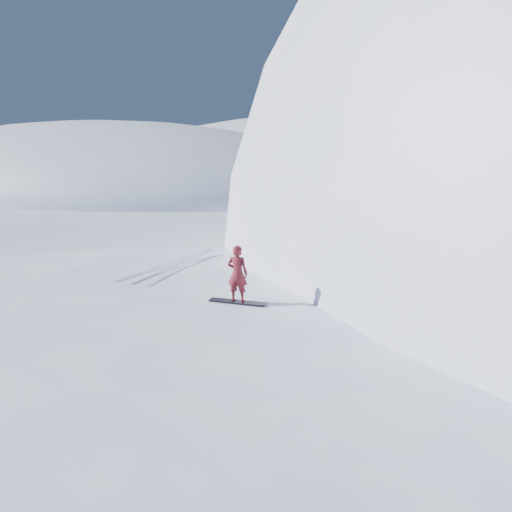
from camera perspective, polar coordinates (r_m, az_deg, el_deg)
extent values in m
plane|color=white|center=(13.34, -19.85, -16.44)|extent=(400.00, 400.00, 0.00)
ellipsoid|color=white|center=(14.63, -8.01, -13.22)|extent=(36.00, 28.00, 4.80)
ellipsoid|color=white|center=(104.21, -19.93, 7.73)|extent=(120.00, 70.00, 28.00)
ellipsoid|color=white|center=(127.45, 7.16, 8.96)|extent=(140.00, 90.00, 36.00)
ellipsoid|color=white|center=(18.54, -9.70, -7.77)|extent=(7.00, 6.30, 1.00)
ellipsoid|color=white|center=(13.14, 17.18, -16.71)|extent=(4.00, 3.60, 0.60)
cube|color=black|center=(12.44, -2.30, -5.73)|extent=(1.63, 0.65, 0.03)
imported|color=maroon|center=(12.23, -2.33, -2.21)|extent=(0.63, 0.49, 1.55)
cube|color=silver|center=(17.43, -10.60, -0.78)|extent=(0.49, 5.99, 0.04)
cube|color=silver|center=(17.21, -9.70, -0.91)|extent=(1.12, 5.92, 0.04)
cube|color=silver|center=(17.01, -8.87, -1.03)|extent=(1.80, 5.76, 0.04)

